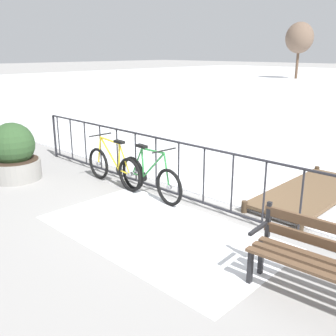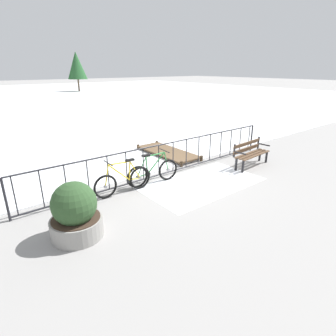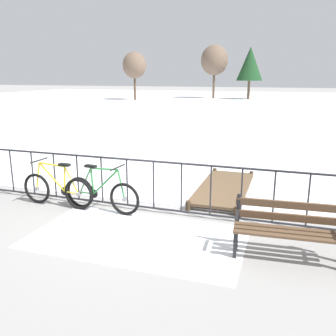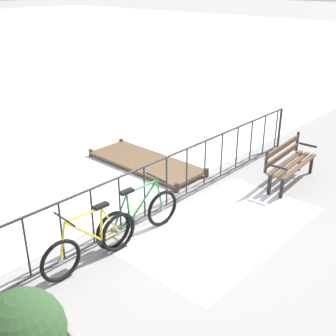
% 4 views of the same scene
% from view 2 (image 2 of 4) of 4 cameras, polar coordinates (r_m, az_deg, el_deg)
% --- Properties ---
extents(ground_plane, '(160.00, 160.00, 0.00)m').
position_cam_2_polar(ground_plane, '(8.84, -0.40, -1.48)').
color(ground_plane, gray).
extents(frozen_pond, '(80.00, 56.00, 0.03)m').
position_cam_2_polar(frozen_pond, '(35.37, -31.03, 12.13)').
color(frozen_pond, white).
rests_on(frozen_pond, ground).
extents(snow_patch, '(3.62, 2.03, 0.01)m').
position_cam_2_polar(snow_patch, '(8.29, 7.13, -3.15)').
color(snow_patch, white).
rests_on(snow_patch, ground).
extents(railing_fence, '(9.06, 0.06, 1.07)m').
position_cam_2_polar(railing_fence, '(8.65, -0.41, 1.96)').
color(railing_fence, '#232328').
rests_on(railing_fence, ground).
extents(bicycle_near_railing, '(1.71, 0.52, 0.97)m').
position_cam_2_polar(bicycle_near_railing, '(7.55, -9.27, -2.64)').
color(bicycle_near_railing, black).
rests_on(bicycle_near_railing, ground).
extents(bicycle_second, '(1.71, 0.52, 0.97)m').
position_cam_2_polar(bicycle_second, '(8.08, -3.12, -0.84)').
color(bicycle_second, black).
rests_on(bicycle_second, ground).
extents(park_bench, '(1.63, 0.59, 0.89)m').
position_cam_2_polar(park_bench, '(9.96, 16.75, 3.27)').
color(park_bench, brown).
rests_on(park_bench, ground).
extents(planter_with_shrub, '(1.05, 1.05, 1.19)m').
position_cam_2_polar(planter_with_shrub, '(5.85, -18.75, -8.84)').
color(planter_with_shrub, gray).
rests_on(planter_with_shrub, ground).
extents(wooden_dock, '(1.10, 2.88, 0.20)m').
position_cam_2_polar(wooden_dock, '(10.89, -0.07, 3.39)').
color(wooden_dock, brown).
rests_on(wooden_dock, ground).
extents(tree_centre, '(2.69, 2.69, 5.39)m').
position_cam_2_polar(tree_centre, '(43.18, -18.50, 19.59)').
color(tree_centre, brown).
rests_on(tree_centre, ground).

